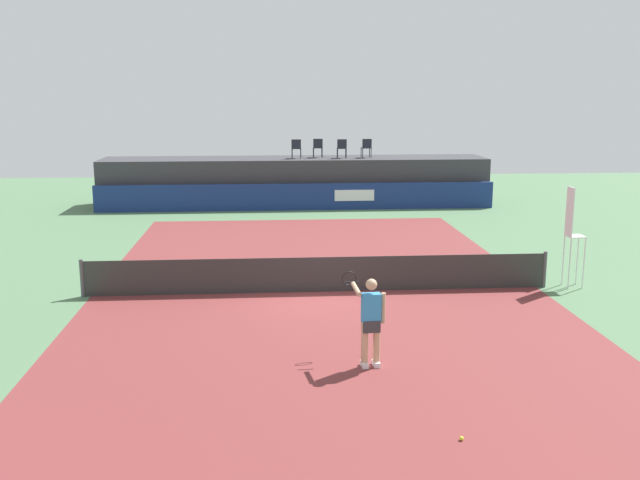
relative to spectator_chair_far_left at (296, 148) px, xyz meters
The scene contains 14 objects.
ground_plane 12.31m from the spectator_chair_far_left, 90.28° to the right, with size 48.00×48.00×0.00m, color #4C704C.
court_inner 15.25m from the spectator_chair_far_left, 90.22° to the right, with size 12.00×22.00×0.00m, color maroon.
sponsor_wall 2.58m from the spectator_chair_far_left, 91.78° to the right, with size 18.00×0.22×1.20m.
spectator_platform 1.62m from the spectator_chair_far_left, 101.29° to the left, with size 18.00×2.80×2.20m, color #38383D.
spectator_chair_far_left is the anchor object (origin of this frame).
spectator_chair_left 1.09m from the spectator_chair_far_left, 19.44° to the left, with size 0.45×0.45×0.89m.
spectator_chair_center 2.13m from the spectator_chair_far_left, ahead, with size 0.46×0.46×0.89m.
spectator_chair_right 3.31m from the spectator_chair_far_left, ahead, with size 0.46×0.46×0.89m.
umpire_chair 16.53m from the spectator_chair_far_left, 65.53° to the right, with size 0.45×0.45×2.76m.
tennis_net 15.17m from the spectator_chair_far_left, 90.22° to the right, with size 12.40×0.02×0.95m, color #2D2D2D.
net_post_near 16.41m from the spectator_chair_far_left, 112.63° to the right, with size 0.10×0.10×1.00m, color #4C4C51.
net_post_far 16.37m from the spectator_chair_far_left, 67.75° to the right, with size 0.10×0.10×1.00m, color #4C4C51.
tennis_player 20.45m from the spectator_chair_far_left, 88.46° to the right, with size 0.75×1.13×1.77m.
tennis_ball 23.72m from the spectator_chair_far_left, 86.30° to the right, with size 0.07×0.07×0.07m, color #D8EA33.
Camera 1 is at (-1.36, -18.48, 5.28)m, focal length 40.19 mm.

